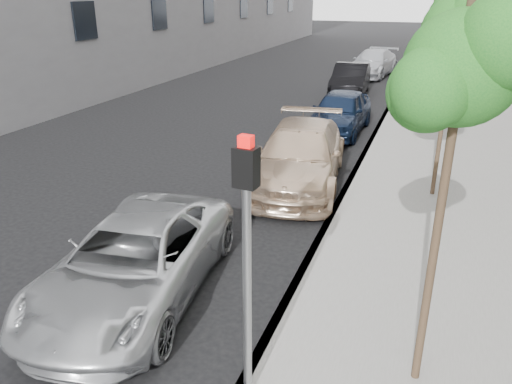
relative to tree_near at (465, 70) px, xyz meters
The scene contains 11 objects.
sidewalk 22.86m from the tree_near, 87.27° to the left, with size 6.40×72.00×0.14m, color gray.
curb 22.93m from the tree_near, 95.21° to the left, with size 0.15×72.00×0.14m, color #9E9B93.
tree_near is the anchor object (origin of this frame).
tree_mid 6.50m from the tree_near, 90.00° to the left, with size 1.77×1.57×4.61m.
tree_far 13.00m from the tree_near, 90.00° to the left, with size 1.74×1.54×4.96m.
signal_pole 2.82m from the tree_near, 152.91° to the right, with size 0.26×0.21×3.24m.
minivan 5.57m from the tree_near, behind, with size 2.18×4.72×1.31m, color silver.
suv 7.93m from the tree_near, 117.32° to the left, with size 2.11×5.20×1.51m, color beige.
sedan_blue 12.65m from the tree_near, 105.78° to the left, with size 1.72×4.27×1.45m, color #0F1C34.
sedan_black 19.36m from the tree_near, 102.62° to the left, with size 1.53×4.39×1.45m, color black.
sedan_rear 25.24m from the tree_near, 99.07° to the left, with size 2.04×5.02×1.46m, color #B4B6BD.
Camera 1 is at (3.00, -3.88, 4.70)m, focal length 35.00 mm.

